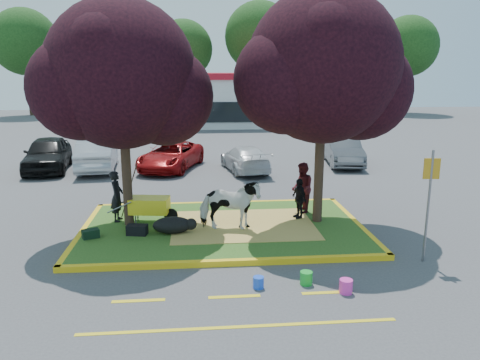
{
  "coord_description": "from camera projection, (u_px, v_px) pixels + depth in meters",
  "views": [
    {
      "loc": [
        -0.71,
        -13.21,
        4.67
      ],
      "look_at": [
        0.55,
        0.5,
        1.42
      ],
      "focal_mm": 35.0,
      "sensor_mm": 36.0,
      "label": 1
    }
  ],
  "objects": [
    {
      "name": "fire_lane_stripe_c",
      "position": [
        327.0,
        293.0,
        10.05
      ],
      "size": [
        1.1,
        0.12,
        0.01
      ],
      "primitive_type": "cube",
      "color": "yellow",
      "rests_on": "ground"
    },
    {
      "name": "car_grey",
      "position": [
        343.0,
        150.0,
        23.51
      ],
      "size": [
        2.09,
        4.54,
        1.44
      ],
      "primitive_type": "imported",
      "rotation": [
        0.0,
        0.0,
        -0.13
      ],
      "color": "#52555A",
      "rests_on": "ground"
    },
    {
      "name": "visitor_a",
      "position": [
        302.0,
        188.0,
        15.04
      ],
      "size": [
        0.63,
        0.8,
        1.64
      ],
      "primitive_type": "imported",
      "rotation": [
        0.0,
        0.0,
        -1.56
      ],
      "color": "#461419",
      "rests_on": "median_island"
    },
    {
      "name": "curb_right",
      "position": [
        356.0,
        224.0,
        14.29
      ],
      "size": [
        0.16,
        5.3,
        0.15
      ],
      "primitive_type": "cube",
      "color": "yellow",
      "rests_on": "ground"
    },
    {
      "name": "straw_bedding",
      "position": [
        243.0,
        225.0,
        13.96
      ],
      "size": [
        4.2,
        3.0,
        0.01
      ],
      "primitive_type": "cube",
      "color": "#CBB253",
      "rests_on": "median_island"
    },
    {
      "name": "tree_purple_left",
      "position": [
        122.0,
        81.0,
        13.06
      ],
      "size": [
        5.06,
        4.2,
        6.51
      ],
      "color": "black",
      "rests_on": "median_island"
    },
    {
      "name": "cow",
      "position": [
        230.0,
        205.0,
        13.38
      ],
      "size": [
        1.84,
        0.98,
        1.49
      ],
      "primitive_type": "imported",
      "rotation": [
        0.0,
        0.0,
        1.47
      ],
      "color": "white",
      "rests_on": "median_island"
    },
    {
      "name": "handler",
      "position": [
        117.0,
        196.0,
        14.21
      ],
      "size": [
        0.41,
        0.59,
        1.55
      ],
      "primitive_type": "imported",
      "rotation": [
        0.0,
        0.0,
        1.5
      ],
      "color": "black",
      "rests_on": "median_island"
    },
    {
      "name": "ground",
      "position": [
        223.0,
        230.0,
        13.94
      ],
      "size": [
        90.0,
        90.0,
        0.0
      ],
      "primitive_type": "plane",
      "color": "#424244",
      "rests_on": "ground"
    },
    {
      "name": "median_island",
      "position": [
        223.0,
        228.0,
        13.93
      ],
      "size": [
        8.0,
        5.0,
        0.15
      ],
      "primitive_type": "cube",
      "color": "#2C551A",
      "rests_on": "ground"
    },
    {
      "name": "retail_building",
      "position": [
        228.0,
        98.0,
        40.72
      ],
      "size": [
        20.4,
        8.4,
        4.4
      ],
      "color": "silver",
      "rests_on": "ground"
    },
    {
      "name": "curb_far",
      "position": [
        219.0,
        204.0,
        16.43
      ],
      "size": [
        8.3,
        0.16,
        0.15
      ],
      "primitive_type": "cube",
      "color": "yellow",
      "rests_on": "ground"
    },
    {
      "name": "bucket_blue",
      "position": [
        258.0,
        282.0,
        10.24
      ],
      "size": [
        0.26,
        0.26,
        0.26
      ],
      "primitive_type": "cylinder",
      "rotation": [
        0.0,
        0.0,
        -0.09
      ],
      "color": "blue",
      "rests_on": "ground"
    },
    {
      "name": "car_red",
      "position": [
        171.0,
        156.0,
        22.44
      ],
      "size": [
        3.43,
        5.08,
        1.29
      ],
      "primitive_type": "imported",
      "rotation": [
        0.0,
        0.0,
        -0.3
      ],
      "color": "#970C0D",
      "rests_on": "ground"
    },
    {
      "name": "car_white",
      "position": [
        245.0,
        159.0,
        22.0
      ],
      "size": [
        2.32,
        4.33,
        1.19
      ],
      "primitive_type": "imported",
      "rotation": [
        0.0,
        0.0,
        3.31
      ],
      "color": "silver",
      "rests_on": "ground"
    },
    {
      "name": "curb_left",
      "position": [
        83.0,
        232.0,
        13.56
      ],
      "size": [
        0.16,
        5.3,
        0.15
      ],
      "primitive_type": "cube",
      "color": "yellow",
      "rests_on": "ground"
    },
    {
      "name": "car_black",
      "position": [
        48.0,
        154.0,
        22.14
      ],
      "size": [
        2.46,
        4.86,
        1.59
      ],
      "primitive_type": "imported",
      "rotation": [
        0.0,
        0.0,
        0.13
      ],
      "color": "black",
      "rests_on": "ground"
    },
    {
      "name": "bucket_green",
      "position": [
        306.0,
        278.0,
        10.41
      ],
      "size": [
        0.32,
        0.32,
        0.3
      ],
      "primitive_type": "cylinder",
      "rotation": [
        0.0,
        0.0,
        -0.15
      ],
      "color": "green",
      "rests_on": "ground"
    },
    {
      "name": "fire_lane_stripe_b",
      "position": [
        234.0,
        297.0,
        9.87
      ],
      "size": [
        1.1,
        0.12,
        0.01
      ],
      "primitive_type": "cube",
      "color": "yellow",
      "rests_on": "ground"
    },
    {
      "name": "visitor_b",
      "position": [
        299.0,
        198.0,
        14.49
      ],
      "size": [
        0.52,
        0.8,
        1.27
      ],
      "primitive_type": "imported",
      "rotation": [
        0.0,
        0.0,
        -1.26
      ],
      "color": "black",
      "rests_on": "median_island"
    },
    {
      "name": "sign_post",
      "position": [
        429.0,
        193.0,
        11.31
      ],
      "size": [
        0.4,
        0.07,
        2.82
      ],
      "rotation": [
        0.0,
        0.0,
        -0.1
      ],
      "color": "slate",
      "rests_on": "ground"
    },
    {
      "name": "gear_bag_dark",
      "position": [
        137.0,
        230.0,
        13.12
      ],
      "size": [
        0.61,
        0.4,
        0.29
      ],
      "primitive_type": "cube",
      "rotation": [
        0.0,
        0.0,
        -0.18
      ],
      "color": "black",
      "rests_on": "median_island"
    },
    {
      "name": "gear_bag_green",
      "position": [
        91.0,
        234.0,
        12.88
      ],
      "size": [
        0.52,
        0.44,
        0.24
      ],
      "primitive_type": "cube",
      "rotation": [
        0.0,
        0.0,
        0.42
      ],
      "color": "black",
      "rests_on": "median_island"
    },
    {
      "name": "tree_purple_right",
      "position": [
        324.0,
        74.0,
        13.33
      ],
      "size": [
        5.3,
        4.4,
        6.82
      ],
      "color": "black",
      "rests_on": "median_island"
    },
    {
      "name": "calf",
      "position": [
        172.0,
        225.0,
        13.22
      ],
      "size": [
        1.19,
        0.79,
        0.48
      ],
      "primitive_type": "ellipsoid",
      "rotation": [
        0.0,
        0.0,
        -0.16
      ],
      "color": "black",
      "rests_on": "median_island"
    },
    {
      "name": "bucket_pink",
      "position": [
        346.0,
        286.0,
        10.01
      ],
      "size": [
        0.34,
        0.34,
        0.31
      ],
      "primitive_type": "cylinder",
      "rotation": [
        0.0,
        0.0,
        0.23
      ],
      "color": "#F536B3",
      "rests_on": "ground"
    },
    {
      "name": "fire_lane_stripe_a",
      "position": [
        138.0,
        301.0,
        9.69
      ],
      "size": [
        1.1,
        0.12,
        0.01
      ],
      "primitive_type": "cube",
      "color": "yellow",
      "rests_on": "ground"
    },
    {
      "name": "fire_lane_long",
      "position": [
        240.0,
        327.0,
        8.71
      ],
      "size": [
        6.0,
        0.1,
        0.01
      ],
      "primitive_type": "cube",
      "color": "yellow",
      "rests_on": "ground"
    },
    {
      "name": "curb_near",
      "position": [
        229.0,
        263.0,
        11.42
      ],
      "size": [
        8.3,
        0.16,
        0.15
      ],
      "primitive_type": "cube",
      "color": "yellow",
      "rests_on": "ground"
    },
    {
      "name": "treeline",
      "position": [
        214.0,
        40.0,
        48.72
      ],
      "size": [
        46.58,
        7.8,
        14.63
      ],
      "color": "black",
      "rests_on": "ground"
    },
    {
      "name": "wheelbarrow",
      "position": [
        150.0,
        205.0,
        14.08
      ],
      "size": [
        2.07,
        0.84,
        0.78
      ],
      "rotation": [
        0.0,
        0.0,
        -0.14
      ],
      "color": "black",
      "rests_on": "median_island"
    },
    {
      "name": "car_silver",
      "position": [
        97.0,
        154.0,
        22.2
      ],
      "size": [
        2.05,
        4.75,
        1.52
      ],
      "primitive_type": "imported",
      "rotation": [
        0.0,
        0.0,
        3.24
      ],
      "color": "#B0B3B8",
      "rests_on": "ground"
    }
  ]
}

